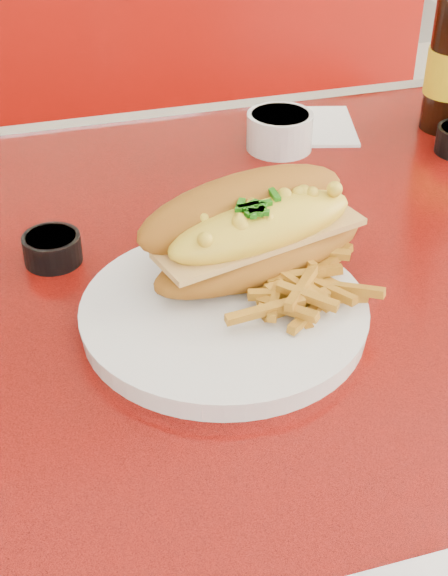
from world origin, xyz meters
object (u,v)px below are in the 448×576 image
object	(u,v)px
dinner_plate	(224,314)
gravy_ramekin	(280,130)
booth_bench_far	(186,242)
diner_table	(344,355)
mac_hoagie	(255,230)
sauce_cup_left	(52,247)
fork	(248,266)

from	to	relation	value
dinner_plate	gravy_ramekin	xyz separation A→B (m)	(0.18, 0.34, 0.02)
dinner_plate	booth_bench_far	bearing A→B (deg)	78.83
diner_table	booth_bench_far	xyz separation A→B (m)	(0.00, 0.81, -0.32)
mac_hoagie	sauce_cup_left	size ratio (longest dim) A/B	3.58
gravy_ramekin	fork	bearing A→B (deg)	-115.35
booth_bench_far	dinner_plate	world-z (taller)	booth_bench_far
sauce_cup_left	fork	bearing A→B (deg)	-27.16
mac_hoagie	gravy_ramekin	xyz separation A→B (m)	(0.13, 0.29, -0.04)
sauce_cup_left	booth_bench_far	bearing A→B (deg)	67.03
sauce_cup_left	mac_hoagie	bearing A→B (deg)	-27.50
dinner_plate	sauce_cup_left	xyz separation A→B (m)	(-0.14, 0.15, 0.01)
diner_table	dinner_plate	bearing A→B (deg)	-151.41
diner_table	gravy_ramekin	distance (m)	0.31
dinner_plate	gravy_ramekin	distance (m)	0.39
booth_bench_far	mac_hoagie	xyz separation A→B (m)	(-0.13, -0.85, 0.55)
mac_hoagie	fork	world-z (taller)	mac_hoagie
mac_hoagie	fork	distance (m)	0.04
mac_hoagie	fork	size ratio (longest dim) A/B	1.96
booth_bench_far	mac_hoagie	distance (m)	1.02
dinner_plate	mac_hoagie	size ratio (longest dim) A/B	1.09
fork	gravy_ramekin	size ratio (longest dim) A/B	1.35
dinner_plate	fork	xyz separation A→B (m)	(0.04, 0.06, 0.01)
gravy_ramekin	sauce_cup_left	xyz separation A→B (m)	(-0.32, -0.19, -0.01)
booth_bench_far	sauce_cup_left	distance (m)	0.96
mac_hoagie	sauce_cup_left	bearing A→B (deg)	137.59
diner_table	sauce_cup_left	bearing A→B (deg)	170.27
gravy_ramekin	booth_bench_far	bearing A→B (deg)	89.82
diner_table	dinner_plate	xyz separation A→B (m)	(-0.18, -0.10, 0.17)
booth_bench_far	diner_table	bearing A→B (deg)	-90.00
fork	diner_table	bearing A→B (deg)	-98.91
booth_bench_far	dinner_plate	distance (m)	1.05
fork	gravy_ramekin	xyz separation A→B (m)	(0.14, 0.29, 0.01)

